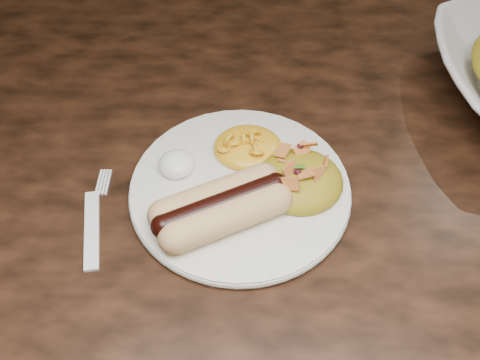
{
  "coord_description": "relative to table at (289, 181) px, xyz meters",
  "views": [
    {
      "loc": [
        -0.05,
        -0.48,
        1.24
      ],
      "look_at": [
        -0.06,
        -0.1,
        0.77
      ],
      "focal_mm": 42.0,
      "sensor_mm": 36.0,
      "label": 1
    }
  ],
  "objects": [
    {
      "name": "taco_salad",
      "position": [
        0.0,
        -0.09,
        0.12
      ],
      "size": [
        0.1,
        0.09,
        0.04
      ],
      "rotation": [
        0.0,
        0.0,
        0.18
      ],
      "color": "#C97600",
      "rests_on": "plate"
    },
    {
      "name": "mac_and_cheese",
      "position": [
        -0.06,
        -0.04,
        0.12
      ],
      "size": [
        0.09,
        0.08,
        0.03
      ],
      "primitive_type": "ellipsoid",
      "rotation": [
        0.0,
        0.0,
        0.08
      ],
      "color": "yellow",
      "rests_on": "plate"
    },
    {
      "name": "sour_cream",
      "position": [
        -0.14,
        -0.07,
        0.12
      ],
      "size": [
        0.05,
        0.05,
        0.02
      ],
      "primitive_type": "ellipsoid",
      "rotation": [
        0.0,
        0.0,
        -0.25
      ],
      "color": "white",
      "rests_on": "plate"
    },
    {
      "name": "hotdog",
      "position": [
        -0.08,
        -0.14,
        0.12
      ],
      "size": [
        0.12,
        0.11,
        0.03
      ],
      "rotation": [
        0.0,
        0.0,
        0.47
      ],
      "color": "tan",
      "rests_on": "plate"
    },
    {
      "name": "plate",
      "position": [
        -0.06,
        -0.1,
        0.1
      ],
      "size": [
        0.26,
        0.26,
        0.01
      ],
      "primitive_type": "cylinder",
      "rotation": [
        0.0,
        0.0,
        -0.08
      ],
      "color": "silver",
      "rests_on": "table"
    },
    {
      "name": "fork",
      "position": [
        -0.22,
        -0.15,
        0.09
      ],
      "size": [
        0.05,
        0.15,
        0.0
      ],
      "primitive_type": "cube",
      "rotation": [
        0.0,
        0.0,
        0.19
      ],
      "color": "white",
      "rests_on": "table"
    },
    {
      "name": "table",
      "position": [
        0.0,
        0.0,
        0.0
      ],
      "size": [
        1.6,
        0.9,
        0.75
      ],
      "color": "#422313",
      "rests_on": "floor"
    }
  ]
}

